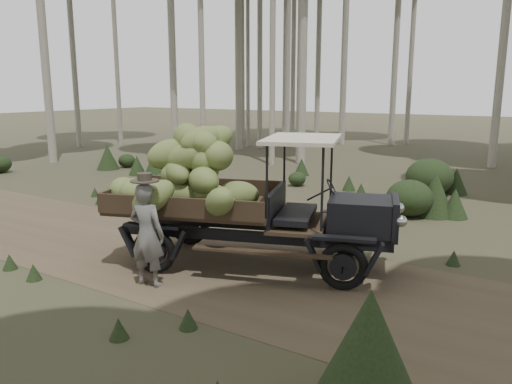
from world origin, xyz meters
TOP-DOWN VIEW (x-y plane):
  - ground at (0.00, 0.00)m, footprint 120.00×120.00m
  - dirt_track at (0.00, 0.00)m, footprint 70.00×4.00m
  - banana_truck at (1.56, 0.16)m, footprint 5.58×3.59m
  - farmer at (1.15, -1.34)m, footprint 0.70×0.54m
  - undergrowth at (0.42, 1.29)m, footprint 24.00×20.76m

SIDE VIEW (x-z plane):
  - ground at x=0.00m, z-range 0.00..0.00m
  - dirt_track at x=0.00m, z-range 0.00..0.01m
  - undergrowth at x=0.42m, z-range -0.16..1.19m
  - farmer at x=1.15m, z-range -0.05..1.89m
  - banana_truck at x=1.56m, z-range 0.18..2.93m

